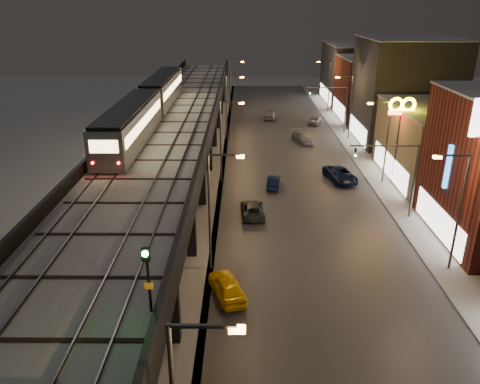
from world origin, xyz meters
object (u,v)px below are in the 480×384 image
object	(u,v)px
car_taxi	(227,287)
car_onc_white	(303,138)
rail_signal	(147,268)
subway_train	(149,103)
car_onc_red	(315,120)
car_onc_dark	(340,175)
car_near_white	(274,182)
car_mid_dark	(270,115)
car_mid_silver	(252,210)

from	to	relation	value
car_taxi	car_onc_white	xyz separation A→B (m)	(9.53, 37.45, -0.04)
rail_signal	car_taxi	bearing A→B (deg)	75.71
subway_train	car_onc_red	world-z (taller)	subway_train
subway_train	car_onc_dark	size ratio (longest dim) A/B	6.52
car_near_white	car_mid_dark	xyz separation A→B (m)	(1.23, 31.98, 0.06)
car_mid_dark	car_onc_red	size ratio (longest dim) A/B	1.14
subway_train	car_onc_white	xyz separation A→B (m)	(18.65, 13.84, -7.62)
car_onc_white	car_onc_dark	bearing A→B (deg)	-98.27
car_mid_dark	car_mid_silver	bearing A→B (deg)	90.47
rail_signal	car_onc_white	size ratio (longest dim) A/B	0.62
rail_signal	car_mid_dark	distance (m)	63.78
rail_signal	car_onc_red	size ratio (longest dim) A/B	0.74
car_near_white	car_onc_dark	world-z (taller)	car_onc_dark
subway_train	car_near_white	distance (m)	15.92
car_taxi	subway_train	bearing A→B (deg)	-87.37
car_near_white	car_mid_dark	bearing A→B (deg)	-85.36
subway_train	rail_signal	size ratio (longest dim) A/B	11.63
subway_train	rail_signal	xyz separation A→B (m)	(6.40, -34.30, 0.44)
car_taxi	car_onc_dark	size ratio (longest dim) A/B	0.81
car_onc_white	car_mid_dark	bearing A→B (deg)	88.49
subway_train	car_taxi	size ratio (longest dim) A/B	8.01
car_near_white	car_mid_silver	bearing A→B (deg)	78.50
car_mid_dark	car_onc_dark	distance (m)	30.71
subway_train	rail_signal	world-z (taller)	subway_train
car_mid_silver	car_onc_white	xyz separation A→B (m)	(7.59, 24.61, 0.09)
rail_signal	car_near_white	world-z (taller)	rail_signal
subway_train	car_mid_dark	world-z (taller)	subway_train
car_mid_silver	car_mid_dark	world-z (taller)	car_mid_dark
subway_train	car_onc_red	xyz separation A→B (m)	(21.83, 24.58, -7.63)
subway_train	car_onc_white	distance (m)	24.44
rail_signal	car_onc_white	world-z (taller)	rail_signal
car_taxi	car_onc_white	bearing A→B (deg)	-122.77
rail_signal	car_taxi	xyz separation A→B (m)	(2.72, 10.69, -8.02)
subway_train	car_mid_silver	bearing A→B (deg)	-44.24
car_onc_red	car_mid_dark	bearing A→B (deg)	171.53
car_mid_silver	car_onc_white	size ratio (longest dim) A/B	0.92
subway_train	car_onc_red	size ratio (longest dim) A/B	8.57
car_onc_dark	rail_signal	bearing A→B (deg)	-126.49
car_taxi	car_mid_silver	world-z (taller)	car_taxi
subway_train	car_onc_red	distance (m)	33.75
car_mid_silver	car_onc_white	distance (m)	25.76
car_mid_silver	car_onc_dark	world-z (taller)	car_onc_dark
rail_signal	car_mid_dark	world-z (taller)	rail_signal
car_mid_silver	car_onc_white	world-z (taller)	car_onc_white
subway_train	car_near_white	size ratio (longest dim) A/B	9.45
car_taxi	car_mid_silver	xyz separation A→B (m)	(1.94, 12.83, -0.13)
car_taxi	car_onc_white	size ratio (longest dim) A/B	0.90
car_taxi	car_onc_dark	bearing A→B (deg)	-136.81
car_mid_silver	subway_train	bearing A→B (deg)	-46.99
car_onc_dark	car_mid_dark	bearing A→B (deg)	89.31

